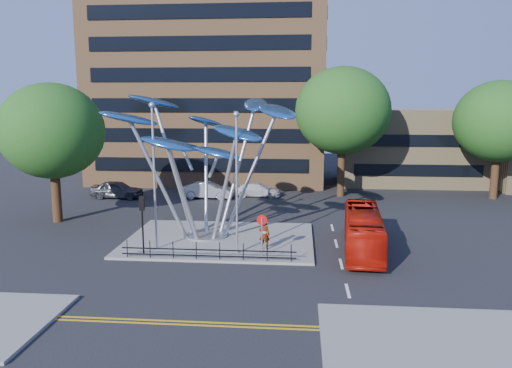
# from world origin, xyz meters

# --- Properties ---
(ground) EXTENTS (120.00, 120.00, 0.00)m
(ground) POSITION_xyz_m (0.00, 0.00, 0.00)
(ground) COLOR black
(ground) RESTS_ON ground
(traffic_island) EXTENTS (12.00, 9.00, 0.15)m
(traffic_island) POSITION_xyz_m (-1.00, 6.00, 0.07)
(traffic_island) COLOR slate
(traffic_island) RESTS_ON ground
(pavement_right) EXTENTS (12.00, 6.00, 0.15)m
(pavement_right) POSITION_xyz_m (11.00, -7.00, 0.07)
(pavement_right) COLOR slate
(pavement_right) RESTS_ON ground
(double_yellow_near) EXTENTS (40.00, 0.12, 0.01)m
(double_yellow_near) POSITION_xyz_m (0.00, -6.00, 0.01)
(double_yellow_near) COLOR gold
(double_yellow_near) RESTS_ON ground
(double_yellow_far) EXTENTS (40.00, 0.12, 0.01)m
(double_yellow_far) POSITION_xyz_m (0.00, -6.30, 0.01)
(double_yellow_far) COLOR gold
(double_yellow_far) RESTS_ON ground
(brick_tower) EXTENTS (25.00, 15.00, 30.00)m
(brick_tower) POSITION_xyz_m (-6.00, 32.00, 15.00)
(brick_tower) COLOR #926640
(brick_tower) RESTS_ON ground
(low_building_near) EXTENTS (15.00, 8.00, 8.00)m
(low_building_near) POSITION_xyz_m (16.00, 30.00, 4.00)
(low_building_near) COLOR tan
(low_building_near) RESTS_ON ground
(tree_right) EXTENTS (8.80, 8.80, 12.11)m
(tree_right) POSITION_xyz_m (8.00, 22.00, 8.04)
(tree_right) COLOR black
(tree_right) RESTS_ON ground
(tree_left) EXTENTS (7.60, 7.60, 10.32)m
(tree_left) POSITION_xyz_m (-14.00, 10.00, 6.79)
(tree_left) COLOR black
(tree_left) RESTS_ON ground
(tree_far) EXTENTS (8.00, 8.00, 10.81)m
(tree_far) POSITION_xyz_m (22.00, 22.00, 7.11)
(tree_far) COLOR black
(tree_far) RESTS_ON ground
(leaf_sculpture) EXTENTS (12.72, 9.54, 9.51)m
(leaf_sculpture) POSITION_xyz_m (-2.07, 6.68, 6.87)
(leaf_sculpture) COLOR #9EA0A5
(leaf_sculpture) RESTS_ON traffic_island
(street_lamp_left) EXTENTS (0.36, 0.36, 8.80)m
(street_lamp_left) POSITION_xyz_m (-4.50, 3.50, 5.36)
(street_lamp_left) COLOR #9EA0A5
(street_lamp_left) RESTS_ON traffic_island
(street_lamp_right) EXTENTS (0.36, 0.36, 8.30)m
(street_lamp_right) POSITION_xyz_m (0.50, 3.00, 5.09)
(street_lamp_right) COLOR #9EA0A5
(street_lamp_right) RESTS_ON traffic_island
(traffic_light_island) EXTENTS (0.28, 0.18, 3.42)m
(traffic_light_island) POSITION_xyz_m (-5.00, 2.50, 2.61)
(traffic_light_island) COLOR black
(traffic_light_island) RESTS_ON traffic_island
(no_entry_sign_island) EXTENTS (0.60, 0.10, 2.45)m
(no_entry_sign_island) POSITION_xyz_m (2.00, 2.52, 1.82)
(no_entry_sign_island) COLOR #9EA0A5
(no_entry_sign_island) RESTS_ON traffic_island
(pedestrian_railing_front) EXTENTS (10.00, 0.06, 1.00)m
(pedestrian_railing_front) POSITION_xyz_m (-1.00, 1.70, 0.55)
(pedestrian_railing_front) COLOR black
(pedestrian_railing_front) RESTS_ON traffic_island
(red_bus) EXTENTS (2.82, 9.13, 2.51)m
(red_bus) POSITION_xyz_m (7.98, 4.60, 1.25)
(red_bus) COLOR #A71207
(red_bus) RESTS_ON ground
(pedestrian) EXTENTS (0.68, 0.48, 1.79)m
(pedestrian) POSITION_xyz_m (2.04, 3.94, 1.04)
(pedestrian) COLOR gray
(pedestrian) RESTS_ON traffic_island
(parked_car_left) EXTENTS (4.88, 2.16, 1.63)m
(parked_car_left) POSITION_xyz_m (-12.79, 19.16, 0.82)
(parked_car_left) COLOR #3E4046
(parked_car_left) RESTS_ON ground
(parked_car_mid) EXTENTS (4.81, 1.93, 1.56)m
(parked_car_mid) POSITION_xyz_m (-4.34, 19.75, 0.78)
(parked_car_mid) COLOR #A8AAB0
(parked_car_mid) RESTS_ON ground
(parked_car_right) EXTENTS (4.44, 1.95, 1.27)m
(parked_car_right) POSITION_xyz_m (0.16, 21.12, 0.63)
(parked_car_right) COLOR silver
(parked_car_right) RESTS_ON ground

